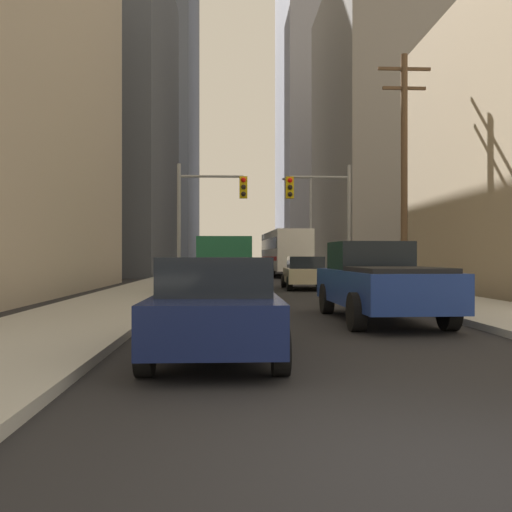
{
  "coord_description": "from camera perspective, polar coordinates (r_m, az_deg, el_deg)",
  "views": [
    {
      "loc": [
        -1.65,
        -3.59,
        1.54
      ],
      "look_at": [
        0.0,
        31.74,
        1.55
      ],
      "focal_mm": 38.46,
      "sensor_mm": 36.0,
      "label": 1
    }
  ],
  "objects": [
    {
      "name": "utility_pole_right",
      "position": [
        23.71,
        15.15,
        8.91
      ],
      "size": [
        2.2,
        0.28,
        9.88
      ],
      "color": "brown",
      "rests_on": "ground"
    },
    {
      "name": "sedan_black",
      "position": [
        37.45,
        -3.03,
        -1.19
      ],
      "size": [
        1.95,
        4.22,
        1.52
      ],
      "color": "black",
      "rests_on": "ground"
    },
    {
      "name": "sedan_navy",
      "position": [
        8.35,
        -4.18,
        -5.27
      ],
      "size": [
        1.95,
        4.21,
        1.52
      ],
      "color": "#141E4C",
      "rests_on": "ground"
    },
    {
      "name": "sedan_silver",
      "position": [
        48.26,
        -2.93,
        -0.93
      ],
      "size": [
        1.96,
        4.26,
        1.52
      ],
      "color": "#B7BABF",
      "rests_on": "ground"
    },
    {
      "name": "ground_plane",
      "position": [
        4.24,
        21.98,
        -21.28
      ],
      "size": [
        400.0,
        400.0,
        0.0
      ],
      "primitive_type": "plane",
      "color": "black"
    },
    {
      "name": "traffic_signal_near_left",
      "position": [
        26.67,
        -4.96,
        5.33
      ],
      "size": [
        3.4,
        0.44,
        6.0
      ],
      "color": "gray",
      "rests_on": "ground"
    },
    {
      "name": "building_left_mid_office",
      "position": [
        52.57,
        -23.26,
        13.17
      ],
      "size": [
        25.13,
        20.0,
        27.06
      ],
      "primitive_type": "cube",
      "color": "#4C515B",
      "rests_on": "ground"
    },
    {
      "name": "sedan_grey",
      "position": [
        31.26,
        -3.06,
        -1.42
      ],
      "size": [
        1.95,
        4.23,
        1.52
      ],
      "color": "slate",
      "rests_on": "ground"
    },
    {
      "name": "pickup_truck_blue",
      "position": [
        13.41,
        12.6,
        -2.6
      ],
      "size": [
        2.2,
        5.45,
        1.9
      ],
      "color": "navy",
      "rests_on": "ground"
    },
    {
      "name": "cargo_van_green",
      "position": [
        22.19,
        -3.2,
        -0.66
      ],
      "size": [
        2.16,
        5.23,
        2.26
      ],
      "color": "#195938",
      "rests_on": "ground"
    },
    {
      "name": "building_left_far_tower",
      "position": [
        100.99,
        -10.92,
        16.94
      ],
      "size": [
        15.31,
        28.82,
        61.99
      ],
      "primitive_type": "cube",
      "color": "#4C515B",
      "rests_on": "ground"
    },
    {
      "name": "street_lamp_right",
      "position": [
        40.51,
        5.23,
        4.2
      ],
      "size": [
        2.19,
        0.32,
        7.5
      ],
      "color": "gray",
      "rests_on": "ground"
    },
    {
      "name": "traffic_signal_near_right",
      "position": [
        27.02,
        6.86,
        5.24
      ],
      "size": [
        3.18,
        0.44,
        6.0
      ],
      "color": "gray",
      "rests_on": "ground"
    },
    {
      "name": "building_right_far_highrise",
      "position": [
        100.04,
        10.26,
        16.29
      ],
      "size": [
        25.5,
        27.05,
        59.28
      ],
      "primitive_type": "cube",
      "color": "#93939E",
      "rests_on": "ground"
    },
    {
      "name": "sidewalk_right",
      "position": [
        54.04,
        4.6,
        -1.57
      ],
      "size": [
        3.31,
        160.0,
        0.15
      ],
      "primitive_type": "cube",
      "color": "#9E9E99",
      "rests_on": "ground"
    },
    {
      "name": "city_bus",
      "position": [
        42.44,
        2.99,
        0.51
      ],
      "size": [
        2.91,
        11.58,
        3.4
      ],
      "color": "silver",
      "rests_on": "ground"
    },
    {
      "name": "building_right_mid_block",
      "position": [
        57.74,
        18.61,
        12.44
      ],
      "size": [
        22.11,
        21.32,
        27.99
      ],
      "primitive_type": "cube",
      "color": "gray",
      "rests_on": "ground"
    },
    {
      "name": "sedan_beige",
      "position": [
        25.66,
        5.11,
        -1.73
      ],
      "size": [
        1.95,
        4.26,
        1.52
      ],
      "color": "#C6B793",
      "rests_on": "ground"
    },
    {
      "name": "sidewalk_left",
      "position": [
        53.73,
        -6.45,
        -1.58
      ],
      "size": [
        3.31,
        160.0,
        0.15
      ],
      "primitive_type": "cube",
      "color": "#9E9E99",
      "rests_on": "ground"
    }
  ]
}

